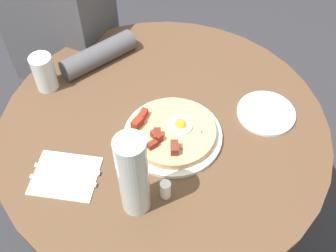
% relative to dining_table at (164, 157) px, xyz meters
% --- Properties ---
extents(ground_plane, '(6.00, 6.00, 0.00)m').
position_rel_dining_table_xyz_m(ground_plane, '(0.00, 0.00, -0.55)').
color(ground_plane, '#2D2D33').
extents(dining_table, '(0.97, 0.97, 0.72)m').
position_rel_dining_table_xyz_m(dining_table, '(0.00, 0.00, 0.00)').
color(dining_table, brown).
rests_on(dining_table, ground_plane).
extents(person_seated, '(0.53, 0.40, 1.14)m').
position_rel_dining_table_xyz_m(person_seated, '(-0.55, 0.28, -0.04)').
color(person_seated, '#2D2D33').
rests_on(person_seated, ground_plane).
extents(pizza_plate, '(0.28, 0.28, 0.01)m').
position_rel_dining_table_xyz_m(pizza_plate, '(0.04, -0.03, 0.17)').
color(pizza_plate, silver).
rests_on(pizza_plate, dining_table).
extents(breakfast_pizza, '(0.24, 0.24, 0.05)m').
position_rel_dining_table_xyz_m(breakfast_pizza, '(0.04, -0.03, 0.19)').
color(breakfast_pizza, tan).
rests_on(breakfast_pizza, pizza_plate).
extents(bread_plate, '(0.17, 0.17, 0.01)m').
position_rel_dining_table_xyz_m(bread_plate, '(0.26, 0.16, 0.17)').
color(bread_plate, white).
rests_on(bread_plate, dining_table).
extents(napkin, '(0.20, 0.18, 0.00)m').
position_rel_dining_table_xyz_m(napkin, '(-0.16, -0.27, 0.17)').
color(napkin, white).
rests_on(napkin, dining_table).
extents(fork, '(0.18, 0.06, 0.00)m').
position_rel_dining_table_xyz_m(fork, '(-0.16, -0.29, 0.18)').
color(fork, silver).
rests_on(fork, napkin).
extents(knife, '(0.18, 0.06, 0.00)m').
position_rel_dining_table_xyz_m(knife, '(-0.17, -0.25, 0.18)').
color(knife, silver).
rests_on(knife, napkin).
extents(water_glass, '(0.07, 0.07, 0.12)m').
position_rel_dining_table_xyz_m(water_glass, '(-0.40, -0.01, 0.23)').
color(water_glass, silver).
rests_on(water_glass, dining_table).
extents(water_bottle, '(0.07, 0.07, 0.26)m').
position_rel_dining_table_xyz_m(water_bottle, '(0.05, -0.26, 0.30)').
color(water_bottle, silver).
rests_on(water_bottle, dining_table).
extents(salt_shaker, '(0.03, 0.03, 0.06)m').
position_rel_dining_table_xyz_m(salt_shaker, '(0.10, -0.21, 0.20)').
color(salt_shaker, white).
rests_on(salt_shaker, dining_table).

